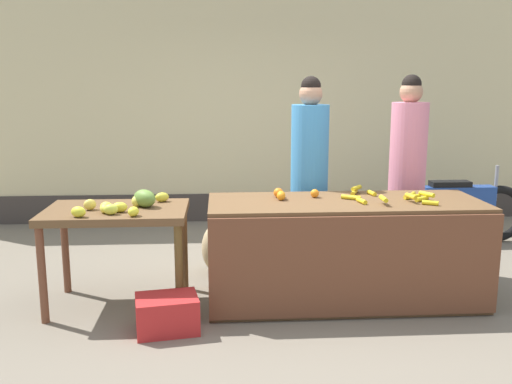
{
  "coord_description": "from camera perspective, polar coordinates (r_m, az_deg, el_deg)",
  "views": [
    {
      "loc": [
        -0.51,
        -4.33,
        1.76
      ],
      "look_at": [
        -0.22,
        0.15,
        0.89
      ],
      "focal_mm": 39.09,
      "sensor_mm": 36.0,
      "label": 1
    }
  ],
  "objects": [
    {
      "name": "produce_sack",
      "position": [
        5.3,
        -3.79,
        -5.66
      ],
      "size": [
        0.47,
        0.47,
        0.49
      ],
      "primitive_type": "ellipsoid",
      "rotation": [
        0.0,
        0.0,
        0.81
      ],
      "color": "tan",
      "rests_on": "ground"
    },
    {
      "name": "parked_motorcycle",
      "position": [
        6.61,
        19.88,
        -1.53
      ],
      "size": [
        1.6,
        0.18,
        0.88
      ],
      "color": "black",
      "rests_on": "ground"
    },
    {
      "name": "mango_papaya_pile",
      "position": [
        4.45,
        -12.83,
        -1.07
      ],
      "size": [
        0.7,
        0.63,
        0.14
      ],
      "color": "#D5DF46",
      "rests_on": "side_table_wooden"
    },
    {
      "name": "vendor_woman_pink_shirt",
      "position": [
        5.43,
        15.19,
        1.84
      ],
      "size": [
        0.34,
        0.34,
        1.85
      ],
      "color": "#33333D",
      "rests_on": "ground"
    },
    {
      "name": "orange_pile",
      "position": [
        4.56,
        3.27,
        -0.22
      ],
      "size": [
        0.38,
        0.19,
        0.08
      ],
      "color": "orange",
      "rests_on": "fruit_stall_counter"
    },
    {
      "name": "fruit_stall_counter",
      "position": [
        4.63,
        9.02,
        -5.99
      ],
      "size": [
        2.2,
        0.84,
        0.84
      ],
      "color": "brown",
      "rests_on": "ground"
    },
    {
      "name": "produce_crate",
      "position": [
        4.16,
        -9.08,
        -12.21
      ],
      "size": [
        0.49,
        0.39,
        0.26
      ],
      "primitive_type": "cube",
      "rotation": [
        0.0,
        0.0,
        0.17
      ],
      "color": "red",
      "rests_on": "ground"
    },
    {
      "name": "ground_plane",
      "position": [
        4.7,
        2.88,
        -11.01
      ],
      "size": [
        24.0,
        24.0,
        0.0
      ],
      "primitive_type": "plane",
      "color": "#756B5B"
    },
    {
      "name": "banana_bunch_pile",
      "position": [
        4.64,
        13.32,
        -0.41
      ],
      "size": [
        0.73,
        0.61,
        0.07
      ],
      "color": "yellow",
      "rests_on": "fruit_stall_counter"
    },
    {
      "name": "market_wall_back",
      "position": [
        7.23,
        0.36,
        8.78
      ],
      "size": [
        8.7,
        0.23,
        3.02
      ],
      "color": "beige",
      "rests_on": "ground"
    },
    {
      "name": "side_table_wooden",
      "position": [
        4.53,
        -14.07,
        -2.9
      ],
      "size": [
        1.1,
        0.73,
        0.8
      ],
      "color": "brown",
      "rests_on": "ground"
    },
    {
      "name": "vendor_woman_blue_shirt",
      "position": [
        5.12,
        5.47,
        1.53
      ],
      "size": [
        0.34,
        0.34,
        1.83
      ],
      "color": "#33333D",
      "rests_on": "ground"
    }
  ]
}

